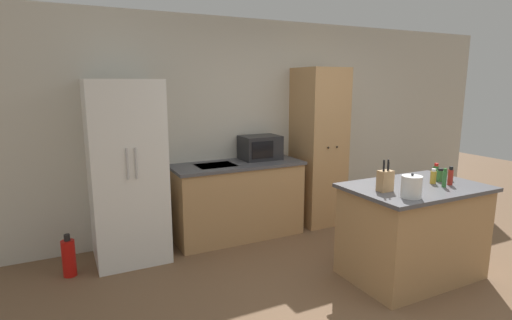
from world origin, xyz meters
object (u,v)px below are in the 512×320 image
at_px(microwave, 260,147).
at_px(spice_bottle_tall_dark, 450,177).
at_px(spice_bottle_green_herb, 444,178).
at_px(refrigerator, 127,172).
at_px(spice_bottle_pale_salt, 440,175).
at_px(spice_bottle_orange_cap, 436,172).
at_px(kettle, 411,187).
at_px(spice_bottle_short_red, 433,177).
at_px(pantry_cabinet, 318,147).
at_px(knife_block, 385,180).
at_px(fire_extinguisher, 69,258).
at_px(spice_bottle_amber_oil, 450,176).

bearing_deg(microwave, spice_bottle_tall_dark, -57.12).
distance_m(spice_bottle_tall_dark, spice_bottle_green_herb, 0.29).
distance_m(refrigerator, spice_bottle_pale_salt, 3.13).
xyz_separation_m(spice_bottle_orange_cap, kettle, (-0.73, -0.36, 0.02)).
bearing_deg(refrigerator, spice_bottle_short_red, -32.89).
distance_m(pantry_cabinet, spice_bottle_orange_cap, 1.61).
bearing_deg(spice_bottle_green_herb, spice_bottle_pale_salt, 47.81).
bearing_deg(spice_bottle_orange_cap, spice_bottle_green_herb, -127.19).
relative_size(pantry_cabinet, spice_bottle_green_herb, 11.56).
relative_size(spice_bottle_tall_dark, kettle, 0.39).
bearing_deg(kettle, knife_block, 102.17).
xyz_separation_m(pantry_cabinet, fire_extinguisher, (-3.03, -0.22, -0.83)).
distance_m(microwave, spice_bottle_green_herb, 2.13).
relative_size(spice_bottle_green_herb, spice_bottle_orange_cap, 1.09).
bearing_deg(refrigerator, spice_bottle_pale_salt, -31.15).
height_order(spice_bottle_short_red, spice_bottle_orange_cap, spice_bottle_orange_cap).
bearing_deg(pantry_cabinet, spice_bottle_pale_salt, -81.43).
height_order(spice_bottle_short_red, spice_bottle_green_herb, spice_bottle_green_herb).
relative_size(pantry_cabinet, spice_bottle_orange_cap, 12.64).
bearing_deg(knife_block, fire_extinguisher, 149.94).
bearing_deg(spice_bottle_orange_cap, spice_bottle_pale_salt, -115.31).
bearing_deg(spice_bottle_amber_oil, microwave, 118.32).
relative_size(spice_bottle_pale_salt, spice_bottle_orange_cap, 0.80).
distance_m(spice_bottle_short_red, fire_extinguisher, 3.57).
bearing_deg(spice_bottle_pale_salt, refrigerator, 148.85).
height_order(refrigerator, spice_bottle_amber_oil, refrigerator).
height_order(spice_bottle_short_red, kettle, kettle).
xyz_separation_m(refrigerator, spice_bottle_tall_dark, (2.78, -1.65, -0.00)).
bearing_deg(kettle, spice_bottle_pale_salt, 21.71).
distance_m(spice_bottle_green_herb, fire_extinguisher, 3.61).
height_order(refrigerator, pantry_cabinet, pantry_cabinet).
height_order(spice_bottle_amber_oil, spice_bottle_pale_salt, spice_bottle_amber_oil).
relative_size(refrigerator, spice_bottle_tall_dark, 23.16).
relative_size(spice_bottle_short_red, spice_bottle_pale_salt, 1.11).
height_order(spice_bottle_short_red, spice_bottle_pale_salt, spice_bottle_short_red).
xyz_separation_m(refrigerator, kettle, (1.99, -1.89, 0.05)).
relative_size(spice_bottle_short_red, kettle, 0.69).
bearing_deg(refrigerator, spice_bottle_amber_oil, -33.55).
relative_size(spice_bottle_green_herb, spice_bottle_pale_salt, 1.36).
bearing_deg(fire_extinguisher, spice_bottle_amber_oil, -25.91).
height_order(microwave, spice_bottle_amber_oil, microwave).
relative_size(knife_block, spice_bottle_green_herb, 1.64).
relative_size(microwave, knife_block, 1.65).
distance_m(pantry_cabinet, spice_bottle_amber_oil, 1.82).
bearing_deg(knife_block, microwave, 100.01).
height_order(refrigerator, kettle, refrigerator).
bearing_deg(spice_bottle_green_herb, spice_bottle_tall_dark, 27.33).
xyz_separation_m(spice_bottle_tall_dark, kettle, (-0.79, -0.24, 0.05)).
height_order(knife_block, spice_bottle_short_red, knife_block).
relative_size(spice_bottle_short_red, fire_extinguisher, 0.34).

